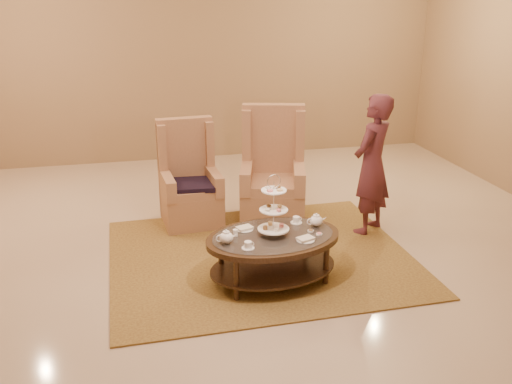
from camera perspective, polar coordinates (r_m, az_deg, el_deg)
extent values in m
plane|color=#CAB196|center=(5.98, -0.88, -7.07)|extent=(8.00, 8.00, 0.00)
cube|color=silver|center=(5.98, -0.88, -7.07)|extent=(8.00, 8.00, 0.02)
cube|color=#9A7854|center=(9.33, -6.30, 13.89)|extent=(8.00, 0.04, 3.50)
cube|color=olive|center=(6.09, 0.46, -6.45)|extent=(3.15, 2.64, 0.02)
cylinder|color=black|center=(5.21, -1.98, -8.80)|extent=(0.06, 0.06, 0.43)
cylinder|color=black|center=(5.52, 7.03, -7.18)|extent=(0.06, 0.06, 0.43)
cylinder|color=black|center=(5.61, -3.51, -6.60)|extent=(0.06, 0.06, 0.43)
cylinder|color=black|center=(5.90, 4.95, -5.24)|extent=(0.06, 0.06, 0.43)
cylinder|color=silver|center=(5.32, 1.77, -1.68)|extent=(0.01, 0.01, 0.54)
torus|color=silver|center=(5.22, 1.81, 1.06)|extent=(0.14, 0.03, 0.14)
cylinder|color=white|center=(5.39, 1.75, -3.70)|extent=(0.34, 0.34, 0.01)
cylinder|color=white|center=(5.32, 1.77, -1.79)|extent=(0.30, 0.30, 0.01)
cylinder|color=white|center=(5.25, 1.80, 0.17)|extent=(0.26, 0.26, 0.01)
cylinder|color=#DA7170|center=(5.41, 2.57, -3.36)|extent=(0.05, 0.05, 0.03)
cylinder|color=tan|center=(5.46, 1.43, -3.16)|extent=(0.05, 0.05, 0.03)
cylinder|color=brown|center=(5.36, 0.93, -3.60)|extent=(0.05, 0.05, 0.03)
cylinder|color=white|center=(5.31, 2.09, -3.81)|extent=(0.05, 0.05, 0.03)
ellipsoid|color=tan|center=(5.36, 2.39, -1.40)|extent=(0.05, 0.05, 0.03)
ellipsoid|color=brown|center=(5.36, 1.28, -1.34)|extent=(0.05, 0.05, 0.03)
ellipsoid|color=white|center=(5.27, 1.15, -1.75)|extent=(0.05, 0.05, 0.03)
ellipsoid|color=#DA7170|center=(5.26, 2.28, -1.81)|extent=(0.05, 0.05, 0.03)
cube|color=brown|center=(5.30, 2.19, 0.52)|extent=(0.05, 0.04, 0.02)
cube|color=white|center=(5.28, 1.21, 0.46)|extent=(0.05, 0.04, 0.02)
cube|color=#DA7170|center=(5.19, 1.40, 0.13)|extent=(0.05, 0.04, 0.02)
cube|color=tan|center=(5.21, 2.39, 0.19)|extent=(0.05, 0.04, 0.02)
ellipsoid|color=white|center=(5.23, -2.99, -4.55)|extent=(0.14, 0.14, 0.10)
cylinder|color=white|center=(5.21, -3.00, -4.02)|extent=(0.07, 0.07, 0.01)
sphere|color=white|center=(5.21, -3.00, -3.88)|extent=(0.02, 0.02, 0.02)
cone|color=white|center=(5.25, -2.15, -4.38)|extent=(0.08, 0.04, 0.06)
torus|color=white|center=(5.22, -3.67, -4.65)|extent=(0.07, 0.02, 0.07)
ellipsoid|color=white|center=(5.62, 6.03, -2.86)|extent=(0.14, 0.14, 0.10)
cylinder|color=white|center=(5.60, 6.05, -2.35)|extent=(0.07, 0.07, 0.01)
sphere|color=white|center=(5.59, 6.06, -2.22)|extent=(0.02, 0.02, 0.02)
cone|color=white|center=(5.65, 6.77, -2.70)|extent=(0.08, 0.04, 0.06)
torus|color=white|center=(5.59, 5.44, -2.95)|extent=(0.07, 0.02, 0.07)
cylinder|color=white|center=(5.15, -0.80, -5.62)|extent=(0.13, 0.13, 0.01)
cylinder|color=white|center=(5.14, -0.80, -5.29)|extent=(0.08, 0.08, 0.06)
torus|color=white|center=(5.15, -0.37, -5.22)|extent=(0.04, 0.01, 0.04)
cylinder|color=white|center=(5.70, 4.04, -3.07)|extent=(0.13, 0.13, 0.01)
cylinder|color=white|center=(5.69, 4.05, -2.76)|extent=(0.08, 0.08, 0.06)
torus|color=white|center=(5.70, 4.42, -2.70)|extent=(0.04, 0.01, 0.04)
cylinder|color=white|center=(5.53, -1.16, -3.74)|extent=(0.19, 0.19, 0.01)
cube|color=beige|center=(5.53, -1.16, -3.60)|extent=(0.18, 0.15, 0.02)
cylinder|color=white|center=(5.33, 4.98, -4.80)|extent=(0.19, 0.19, 0.01)
cube|color=beige|center=(5.32, 4.98, -4.65)|extent=(0.18, 0.15, 0.02)
cylinder|color=white|center=(5.39, -2.08, -4.09)|extent=(0.05, 0.05, 0.06)
cylinder|color=white|center=(5.45, 6.34, -4.22)|extent=(0.07, 0.07, 0.02)
cylinder|color=#DA7170|center=(5.44, 6.34, -4.12)|extent=(0.05, 0.05, 0.01)
cylinder|color=white|center=(5.51, 5.49, -3.90)|extent=(0.07, 0.07, 0.02)
cylinder|color=brown|center=(5.50, 5.50, -3.80)|extent=(0.05, 0.05, 0.01)
cylinder|color=white|center=(5.46, -3.01, -4.06)|extent=(0.07, 0.07, 0.02)
cylinder|color=white|center=(5.45, -3.01, -3.96)|extent=(0.05, 0.05, 0.01)
cube|color=#AF7852|center=(6.90, -6.46, -1.56)|extent=(0.72, 0.72, 0.40)
cube|color=#AF7852|center=(6.77, -6.47, 0.25)|extent=(0.61, 0.61, 0.10)
cube|color=#AF7852|center=(7.02, -7.03, 2.43)|extent=(0.68, 0.18, 1.24)
cube|color=#AF7852|center=(6.86, -9.43, 4.39)|extent=(0.11, 0.22, 0.57)
cube|color=#AF7852|center=(6.96, -4.74, 4.81)|extent=(0.11, 0.22, 0.57)
cube|color=#AF7852|center=(6.71, -8.81, 0.63)|extent=(0.16, 0.61, 0.25)
cube|color=#AF7852|center=(6.80, -4.20, 1.09)|extent=(0.16, 0.61, 0.25)
cube|color=black|center=(6.72, -6.44, 0.71)|extent=(0.56, 0.51, 0.06)
cube|color=#AF7852|center=(6.89, 1.65, -1.27)|extent=(0.92, 0.92, 0.45)
cube|color=#AF7852|center=(6.74, 1.67, 0.77)|extent=(0.78, 0.78, 0.11)
cube|color=#AF7852|center=(7.03, 1.72, 3.22)|extent=(0.76, 0.34, 1.39)
cube|color=#AF7852|center=(6.91, -0.93, 5.69)|extent=(0.16, 0.25, 0.64)
cube|color=#AF7852|center=(6.91, 4.41, 5.63)|extent=(0.16, 0.25, 0.64)
cube|color=#AF7852|center=(6.73, -0.96, 1.49)|extent=(0.30, 0.68, 0.28)
cube|color=#AF7852|center=(6.72, 4.32, 1.42)|extent=(0.30, 0.68, 0.28)
imported|color=#55242B|center=(6.56, 11.52, 2.65)|extent=(0.70, 0.67, 1.62)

